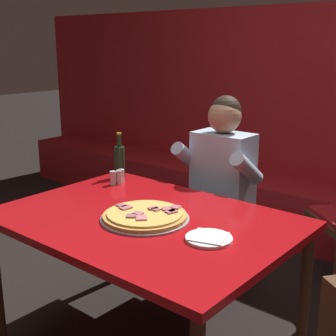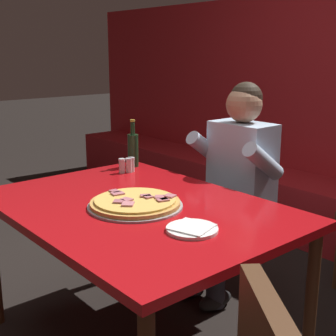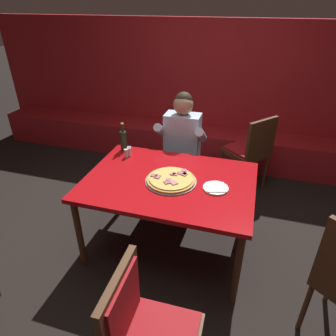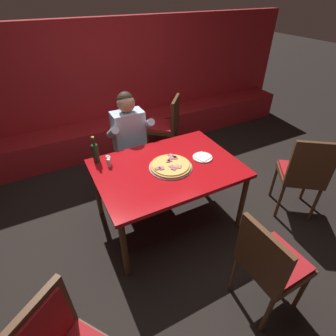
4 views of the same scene
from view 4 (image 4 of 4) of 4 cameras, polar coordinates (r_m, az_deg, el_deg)
ground_plane at (r=3.15m, az=-0.11°, el=-10.95°), size 24.00×24.00×0.00m
booth_wall_panel at (r=4.44m, az=-13.80°, el=16.96°), size 6.80×0.16×1.90m
booth_bench at (r=4.43m, az=-11.35°, el=7.05°), size 6.46×0.48×0.46m
main_dining_table at (r=2.70m, az=-0.13°, el=-0.91°), size 1.45×1.04×0.75m
pizza at (r=2.64m, az=0.57°, el=0.46°), size 0.44×0.44×0.05m
plate_white_paper at (r=2.82m, az=7.51°, el=2.32°), size 0.21×0.21×0.02m
beer_bottle at (r=2.78m, az=-15.51°, el=3.27°), size 0.07×0.07×0.29m
shaker_oregano at (r=2.71m, az=-12.74°, el=1.04°), size 0.04×0.04×0.09m
shaker_black_pepper at (r=2.76m, az=-12.92°, el=1.73°), size 0.04×0.04×0.09m
shaker_red_pepper_flakes at (r=2.75m, az=-12.67°, el=1.53°), size 0.04×0.04×0.09m
diner_seated_blue_shirt at (r=3.25m, az=-7.92°, el=6.08°), size 0.53×0.53×1.27m
dining_chair_by_booth at (r=3.20m, az=27.49°, el=-0.71°), size 0.62×0.62×1.03m
dining_chair_near_right at (r=2.21m, az=21.20°, el=-18.45°), size 0.45×0.45×0.95m
dining_chair_side_aisle at (r=3.99m, az=-0.18°, el=9.82°), size 0.62×0.62×0.95m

